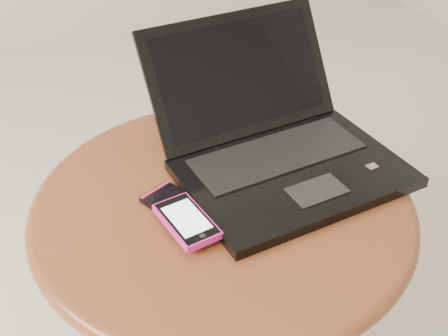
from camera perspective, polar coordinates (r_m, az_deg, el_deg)
name	(u,v)px	position (r m, az deg, el deg)	size (l,w,h in m)	color
table	(223,245)	(1.07, -0.12, -7.75)	(0.68, 0.68, 0.54)	#552717
laptop	(277,143)	(1.07, 5.36, 2.49)	(0.41, 0.43, 0.23)	black
phone_black	(178,206)	(0.97, -4.67, -3.84)	(0.11, 0.14, 0.01)	black
phone_pink	(187,221)	(0.93, -3.76, -5.33)	(0.08, 0.13, 0.01)	#E725A0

